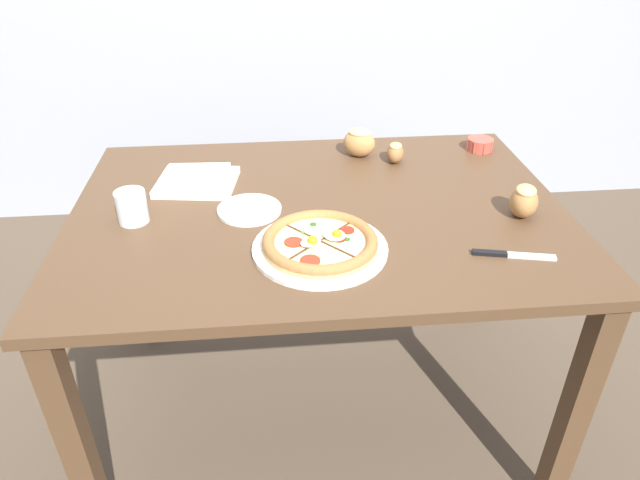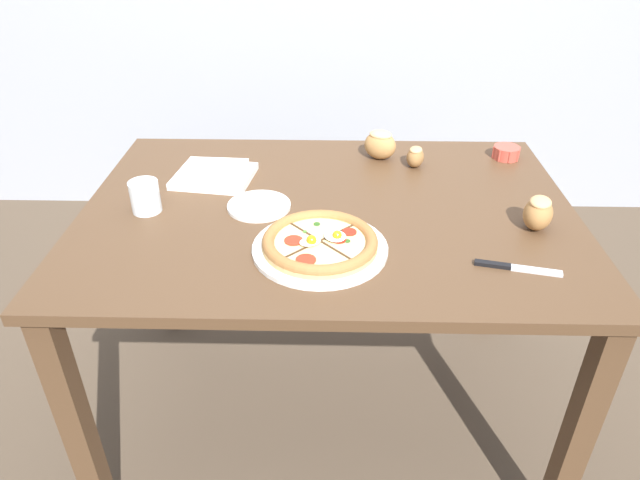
{
  "view_description": "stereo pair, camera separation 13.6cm",
  "coord_description": "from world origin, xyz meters",
  "px_view_note": "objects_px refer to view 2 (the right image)",
  "views": [
    {
      "loc": [
        -0.13,
        -1.36,
        1.53
      ],
      "look_at": [
        -0.02,
        -0.22,
        0.81
      ],
      "focal_mm": 32.0,
      "sensor_mm": 36.0,
      "label": 1
    },
    {
      "loc": [
        0.01,
        -1.37,
        1.53
      ],
      "look_at": [
        -0.02,
        -0.22,
        0.81
      ],
      "focal_mm": 32.0,
      "sensor_mm": 36.0,
      "label": 2
    }
  ],
  "objects_px": {
    "pizza": "(320,244)",
    "bread_piece_far": "(380,144)",
    "ramekin_bowl": "(506,152)",
    "side_saucer": "(259,206)",
    "bread_piece_near": "(415,156)",
    "napkin_folded": "(214,174)",
    "water_glass": "(145,198)",
    "knife_main": "(517,268)",
    "bread_piece_mid": "(538,212)",
    "dining_table": "(328,238)"
  },
  "relations": [
    {
      "from": "pizza",
      "to": "bread_piece_far",
      "type": "bearing_deg",
      "value": 71.97
    },
    {
      "from": "ramekin_bowl",
      "to": "bread_piece_far",
      "type": "height_order",
      "value": "bread_piece_far"
    },
    {
      "from": "ramekin_bowl",
      "to": "side_saucer",
      "type": "bearing_deg",
      "value": -155.31
    },
    {
      "from": "ramekin_bowl",
      "to": "bread_piece_near",
      "type": "xyz_separation_m",
      "value": [
        -0.3,
        -0.07,
        0.01
      ]
    },
    {
      "from": "ramekin_bowl",
      "to": "napkin_folded",
      "type": "xyz_separation_m",
      "value": [
        -0.91,
        -0.18,
        -0.0
      ]
    },
    {
      "from": "bread_piece_far",
      "to": "napkin_folded",
      "type": "bearing_deg",
      "value": -161.88
    },
    {
      "from": "water_glass",
      "to": "knife_main",
      "type": "bearing_deg",
      "value": -15.36
    },
    {
      "from": "pizza",
      "to": "knife_main",
      "type": "xyz_separation_m",
      "value": [
        0.45,
        -0.07,
        -0.02
      ]
    },
    {
      "from": "napkin_folded",
      "to": "bread_piece_near",
      "type": "distance_m",
      "value": 0.62
    },
    {
      "from": "bread_piece_mid",
      "to": "bread_piece_far",
      "type": "relative_size",
      "value": 0.92
    },
    {
      "from": "pizza",
      "to": "napkin_folded",
      "type": "height_order",
      "value": "pizza"
    },
    {
      "from": "bread_piece_mid",
      "to": "water_glass",
      "type": "bearing_deg",
      "value": 176.32
    },
    {
      "from": "napkin_folded",
      "to": "ramekin_bowl",
      "type": "bearing_deg",
      "value": 10.93
    },
    {
      "from": "dining_table",
      "to": "napkin_folded",
      "type": "relative_size",
      "value": 5.42
    },
    {
      "from": "dining_table",
      "to": "bread_piece_far",
      "type": "xyz_separation_m",
      "value": [
        0.16,
        0.33,
        0.15
      ]
    },
    {
      "from": "pizza",
      "to": "ramekin_bowl",
      "type": "height_order",
      "value": "pizza"
    },
    {
      "from": "bread_piece_near",
      "to": "napkin_folded",
      "type": "bearing_deg",
      "value": -170.16
    },
    {
      "from": "dining_table",
      "to": "knife_main",
      "type": "relative_size",
      "value": 6.9
    },
    {
      "from": "bread_piece_mid",
      "to": "knife_main",
      "type": "height_order",
      "value": "bread_piece_mid"
    },
    {
      "from": "side_saucer",
      "to": "water_glass",
      "type": "bearing_deg",
      "value": -175.21
    },
    {
      "from": "bread_piece_far",
      "to": "dining_table",
      "type": "bearing_deg",
      "value": -116.0
    },
    {
      "from": "bread_piece_mid",
      "to": "knife_main",
      "type": "relative_size",
      "value": 0.6
    },
    {
      "from": "ramekin_bowl",
      "to": "bread_piece_far",
      "type": "xyz_separation_m",
      "value": [
        -0.41,
        -0.01,
        0.03
      ]
    },
    {
      "from": "ramekin_bowl",
      "to": "napkin_folded",
      "type": "relative_size",
      "value": 0.36
    },
    {
      "from": "ramekin_bowl",
      "to": "napkin_folded",
      "type": "height_order",
      "value": "ramekin_bowl"
    },
    {
      "from": "napkin_folded",
      "to": "bread_piece_mid",
      "type": "bearing_deg",
      "value": -16.7
    },
    {
      "from": "pizza",
      "to": "side_saucer",
      "type": "distance_m",
      "value": 0.27
    },
    {
      "from": "bread_piece_near",
      "to": "side_saucer",
      "type": "xyz_separation_m",
      "value": [
        -0.46,
        -0.28,
        -0.03
      ]
    },
    {
      "from": "ramekin_bowl",
      "to": "knife_main",
      "type": "height_order",
      "value": "ramekin_bowl"
    },
    {
      "from": "bread_piece_mid",
      "to": "bread_piece_far",
      "type": "distance_m",
      "value": 0.57
    },
    {
      "from": "dining_table",
      "to": "napkin_folded",
      "type": "distance_m",
      "value": 0.4
    },
    {
      "from": "water_glass",
      "to": "bread_piece_mid",
      "type": "bearing_deg",
      "value": -3.68
    },
    {
      "from": "bread_piece_mid",
      "to": "napkin_folded",
      "type": "bearing_deg",
      "value": 163.3
    },
    {
      "from": "bread_piece_far",
      "to": "side_saucer",
      "type": "height_order",
      "value": "bread_piece_far"
    },
    {
      "from": "bread_piece_far",
      "to": "knife_main",
      "type": "xyz_separation_m",
      "value": [
        0.27,
        -0.62,
        -0.04
      ]
    },
    {
      "from": "dining_table",
      "to": "knife_main",
      "type": "xyz_separation_m",
      "value": [
        0.44,
        -0.29,
        0.1
      ]
    },
    {
      "from": "pizza",
      "to": "side_saucer",
      "type": "bearing_deg",
      "value": 129.13
    },
    {
      "from": "ramekin_bowl",
      "to": "side_saucer",
      "type": "height_order",
      "value": "ramekin_bowl"
    },
    {
      "from": "pizza",
      "to": "napkin_folded",
      "type": "relative_size",
      "value": 1.33
    },
    {
      "from": "bread_piece_near",
      "to": "bread_piece_mid",
      "type": "xyz_separation_m",
      "value": [
        0.27,
        -0.37,
        0.01
      ]
    },
    {
      "from": "ramekin_bowl",
      "to": "bread_piece_near",
      "type": "bearing_deg",
      "value": -166.89
    },
    {
      "from": "pizza",
      "to": "knife_main",
      "type": "height_order",
      "value": "pizza"
    },
    {
      "from": "napkin_folded",
      "to": "bread_piece_near",
      "type": "xyz_separation_m",
      "value": [
        0.61,
        0.11,
        0.02
      ]
    },
    {
      "from": "napkin_folded",
      "to": "knife_main",
      "type": "bearing_deg",
      "value": -30.09
    },
    {
      "from": "bread_piece_mid",
      "to": "side_saucer",
      "type": "bearing_deg",
      "value": 172.82
    },
    {
      "from": "bread_piece_mid",
      "to": "water_glass",
      "type": "relative_size",
      "value": 1.35
    },
    {
      "from": "water_glass",
      "to": "bread_piece_near",
      "type": "bearing_deg",
      "value": 21.83
    },
    {
      "from": "pizza",
      "to": "side_saucer",
      "type": "relative_size",
      "value": 1.89
    },
    {
      "from": "napkin_folded",
      "to": "bread_piece_near",
      "type": "relative_size",
      "value": 2.97
    },
    {
      "from": "napkin_folded",
      "to": "dining_table",
      "type": "bearing_deg",
      "value": -25.76
    }
  ]
}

